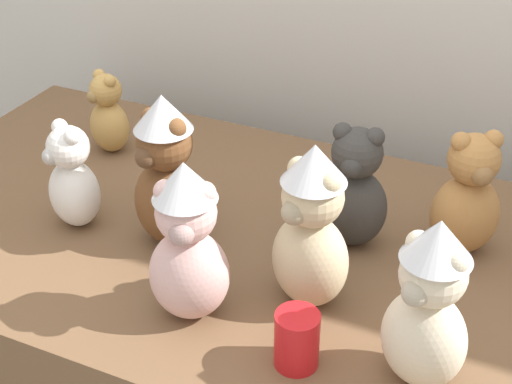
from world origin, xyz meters
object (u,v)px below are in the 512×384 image
Objects in this scene: teddy_bear_blush at (188,244)px; teddy_bear_snow at (72,179)px; teddy_bear_chestnut at (166,173)px; party_cup_red at (297,340)px; teddy_bear_caramel at (468,197)px; teddy_bear_charcoal at (354,191)px; teddy_bear_honey at (108,115)px; teddy_bear_cream at (428,307)px; display_table at (256,362)px; teddy_bear_sand at (311,229)px.

teddy_bear_snow is (-0.38, 0.17, -0.05)m from teddy_bear_blush.
teddy_bear_chestnut reaches higher than party_cup_red.
teddy_bear_caramel is 0.85× the size of teddy_bear_blush.
teddy_bear_caramel is 1.00× the size of teddy_bear_charcoal.
teddy_bear_honey is 0.66× the size of teddy_bear_cream.
teddy_bear_blush reaches higher than teddy_bear_cream.
teddy_bear_cream reaches higher than teddy_bear_honey.
teddy_bear_charcoal is at bearing 39.78° from teddy_bear_chestnut.
teddy_bear_honey reaches higher than display_table.
teddy_bear_honey is (-0.93, 0.06, -0.03)m from teddy_bear_caramel.
party_cup_red is at bearing -90.84° from teddy_bear_charcoal.
teddy_bear_sand is at bearing -1.89° from teddy_bear_honey.
display_table is at bearing -164.26° from teddy_bear_charcoal.
teddy_bear_blush is at bearing 4.22° from teddy_bear_snow.
display_table is at bearing 125.23° from party_cup_red.
teddy_bear_caramel is at bearing 12.42° from teddy_bear_charcoal.
teddy_bear_snow is at bearing 161.59° from party_cup_red.
display_table is at bearing 167.16° from teddy_bear_caramel.
teddy_bear_sand reaches higher than teddy_bear_blush.
display_table is 8.28× the size of teddy_bear_honey.
teddy_bear_cream is at bearing 17.17° from teddy_bear_snow.
teddy_bear_blush is (0.16, -0.19, -0.01)m from teddy_bear_chestnut.
teddy_bear_honey is at bearing 164.01° from teddy_bear_charcoal.
teddy_bear_caramel reaches higher than party_cup_red.
display_table is 6.39× the size of teddy_bear_caramel.
teddy_bear_cream reaches higher than teddy_bear_caramel.
teddy_bear_cream is (0.25, -0.12, -0.01)m from teddy_bear_sand.
teddy_bear_cream is (0.82, -0.15, 0.05)m from teddy_bear_snow.
display_table is 7.30× the size of teddy_bear_snow.
teddy_bear_chestnut reaches higher than teddy_bear_snow.
display_table is at bearing 3.10° from teddy_bear_honey.
teddy_bear_caramel is (0.41, 0.15, 0.50)m from display_table.
teddy_bear_caramel is (0.23, 0.29, -0.04)m from teddy_bear_sand.
party_cup_red is at bearing -14.68° from teddy_bear_chestnut.
teddy_bear_blush is 0.44m from teddy_bear_cream.
teddy_bear_blush reaches higher than display_table.
teddy_bear_caramel is 0.23m from teddy_bear_charcoal.
teddy_bear_chestnut is 0.47m from party_cup_red.
teddy_bear_cream is (0.94, -0.47, 0.06)m from teddy_bear_honey.
display_table is 0.73m from teddy_bear_honey.
teddy_bear_cream is 0.24m from party_cup_red.
teddy_bear_snow is at bearing -170.62° from teddy_bear_cream.
teddy_bear_chestnut is 0.23m from teddy_bear_snow.
teddy_bear_blush is (0.50, -0.48, 0.06)m from teddy_bear_honey.
teddy_bear_caramel is 2.58× the size of party_cup_red.
teddy_bear_caramel is 0.41m from teddy_bear_cream.
teddy_bear_sand is (0.35, -0.06, -0.00)m from teddy_bear_chestnut.
teddy_bear_caramel is 0.93m from teddy_bear_honey.
teddy_bear_caramel is at bearing 19.32° from display_table.
teddy_bear_blush reaches higher than teddy_bear_snow.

